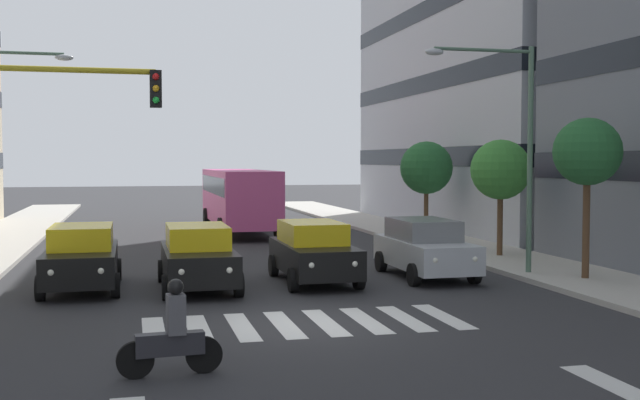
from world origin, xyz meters
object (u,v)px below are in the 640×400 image
traffic_light_gantry (18,150)px  street_tree_2 (426,168)px  street_lamp_right (0,133)px  street_tree_0 (587,153)px  street_lamp_left (511,132)px  motorcycle_with_rider (172,336)px  car_3 (82,257)px  street_tree_1 (501,170)px  car_0 (425,247)px  bus_behind_traffic (239,194)px  car_1 (313,251)px  car_2 (198,256)px

traffic_light_gantry → street_tree_2: bearing=-133.8°
traffic_light_gantry → street_lamp_right: size_ratio=0.81×
traffic_light_gantry → street_tree_0: bearing=-169.0°
street_lamp_left → traffic_light_gantry: bearing=18.2°
motorcycle_with_rider → street_tree_2: size_ratio=0.41×
car_3 → street_lamp_right: bearing=-56.4°
street_tree_0 → street_tree_1: 5.41m
street_lamp_left → car_0: bearing=-16.5°
street_tree_0 → motorcycle_with_rider: bearing=29.8°
street_lamp_right → car_0: bearing=162.1°
bus_behind_traffic → street_tree_2: size_ratio=2.53×
street_lamp_left → street_lamp_right: (14.75, -4.69, -0.01)m
street_tree_2 → street_tree_0: bearing=89.1°
traffic_light_gantry → street_lamp_left: (-13.05, -4.29, 0.63)m
car_0 → car_1: bearing=2.5°
car_2 → bus_behind_traffic: size_ratio=0.42×
car_1 → street_lamp_right: size_ratio=0.66×
car_2 → street_lamp_right: size_ratio=0.66×
car_3 → bus_behind_traffic: 16.74m
car_3 → street_lamp_left: 12.67m
car_2 → street_tree_0: bearing=171.5°
car_0 → street_tree_1: bearing=-141.6°
traffic_light_gantry → car_3: bearing=-99.8°
car_1 → street_lamp_left: size_ratio=0.67×
car_1 → car_2: (3.29, 0.38, 0.00)m
street_lamp_left → street_tree_2: size_ratio=1.60×
car_1 → bus_behind_traffic: size_ratio=0.42×
car_0 → car_3: same height
car_0 → street_lamp_right: street_lamp_right is taller
street_lamp_right → street_tree_2: 17.81m
bus_behind_traffic → street_lamp_left: street_lamp_left is taller
car_1 → bus_behind_traffic: 15.75m
car_2 → street_tree_0: street_tree_0 is taller
car_1 → street_lamp_right: (8.91, -4.13, 3.42)m
car_1 → street_lamp_right: street_lamp_right is taller
car_3 → street_lamp_left: bearing=176.2°
street_tree_2 → car_0: bearing=68.2°
car_2 → street_tree_1: bearing=-160.8°
street_tree_0 → street_lamp_left: bearing=-41.8°
street_lamp_left → street_tree_0: (-1.60, 1.43, -0.63)m
motorcycle_with_rider → street_tree_0: bearing=-150.2°
motorcycle_with_rider → street_tree_1: 17.20m
bus_behind_traffic → street_lamp_right: 14.82m
car_0 → traffic_light_gantry: size_ratio=0.81×
traffic_light_gantry → street_lamp_right: 9.16m
street_lamp_left → motorcycle_with_rider: bearing=38.7°
traffic_light_gantry → street_lamp_left: size_ratio=0.83×
street_lamp_left → street_tree_2: street_lamp_left is taller
car_1 → street_tree_2: 13.28m
street_lamp_right → traffic_light_gantry: bearing=100.7°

